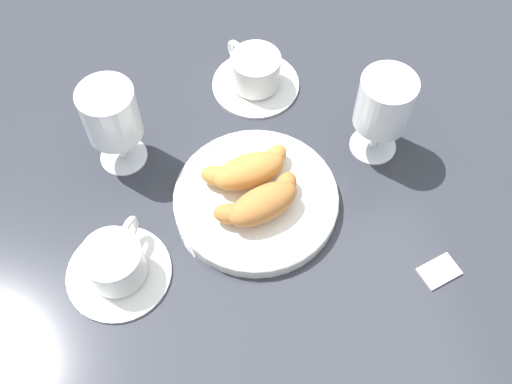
{
  "coord_description": "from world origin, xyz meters",
  "views": [
    {
      "loc": [
        -0.05,
        -0.41,
        0.73
      ],
      "look_at": [
        0.02,
        0.01,
        0.03
      ],
      "focal_mm": 42.54,
      "sensor_mm": 36.0,
      "label": 1
    }
  ],
  "objects_px": {
    "pastry_plate": "(256,199)",
    "croissant_large": "(262,203)",
    "coffee_cup_near": "(255,73)",
    "juice_glass_left": "(111,116)",
    "juice_glass_right": "(384,106)",
    "coffee_cup_far": "(116,264)",
    "croissant_small": "(248,170)",
    "sugar_packet": "(440,271)"
  },
  "relations": [
    {
      "from": "pastry_plate",
      "to": "croissant_large",
      "type": "relative_size",
      "value": 1.77
    },
    {
      "from": "coffee_cup_near",
      "to": "juice_glass_left",
      "type": "height_order",
      "value": "juice_glass_left"
    },
    {
      "from": "pastry_plate",
      "to": "juice_glass_right",
      "type": "xyz_separation_m",
      "value": [
        0.19,
        0.07,
        0.08
      ]
    },
    {
      "from": "croissant_large",
      "to": "coffee_cup_far",
      "type": "relative_size",
      "value": 0.94
    },
    {
      "from": "croissant_small",
      "to": "juice_glass_left",
      "type": "distance_m",
      "value": 0.2
    },
    {
      "from": "juice_glass_left",
      "to": "croissant_small",
      "type": "bearing_deg",
      "value": -25.16
    },
    {
      "from": "coffee_cup_near",
      "to": "juice_glass_right",
      "type": "distance_m",
      "value": 0.22
    },
    {
      "from": "coffee_cup_far",
      "to": "juice_glass_right",
      "type": "distance_m",
      "value": 0.41
    },
    {
      "from": "juice_glass_right",
      "to": "coffee_cup_near",
      "type": "bearing_deg",
      "value": 135.77
    },
    {
      "from": "juice_glass_left",
      "to": "juice_glass_right",
      "type": "height_order",
      "value": "same"
    },
    {
      "from": "croissant_small",
      "to": "juice_glass_left",
      "type": "xyz_separation_m",
      "value": [
        -0.17,
        0.08,
        0.05
      ]
    },
    {
      "from": "sugar_packet",
      "to": "croissant_large",
      "type": "bearing_deg",
      "value": 132.37
    },
    {
      "from": "pastry_plate",
      "to": "juice_glass_left",
      "type": "bearing_deg",
      "value": 147.9
    },
    {
      "from": "juice_glass_left",
      "to": "sugar_packet",
      "type": "xyz_separation_m",
      "value": [
        0.39,
        -0.25,
        -0.09
      ]
    },
    {
      "from": "coffee_cup_far",
      "to": "croissant_large",
      "type": "bearing_deg",
      "value": 14.0
    },
    {
      "from": "coffee_cup_far",
      "to": "juice_glass_left",
      "type": "height_order",
      "value": "juice_glass_left"
    },
    {
      "from": "coffee_cup_near",
      "to": "juice_glass_left",
      "type": "relative_size",
      "value": 0.97
    },
    {
      "from": "coffee_cup_near",
      "to": "juice_glass_left",
      "type": "xyz_separation_m",
      "value": [
        -0.21,
        -0.1,
        0.07
      ]
    },
    {
      "from": "croissant_large",
      "to": "croissant_small",
      "type": "height_order",
      "value": "same"
    },
    {
      "from": "coffee_cup_far",
      "to": "sugar_packet",
      "type": "distance_m",
      "value": 0.41
    },
    {
      "from": "pastry_plate",
      "to": "coffee_cup_far",
      "type": "xyz_separation_m",
      "value": [
        -0.19,
        -0.07,
        0.01
      ]
    },
    {
      "from": "croissant_small",
      "to": "juice_glass_right",
      "type": "height_order",
      "value": "juice_glass_right"
    },
    {
      "from": "croissant_large",
      "to": "juice_glass_right",
      "type": "distance_m",
      "value": 0.21
    },
    {
      "from": "coffee_cup_near",
      "to": "juice_glass_right",
      "type": "relative_size",
      "value": 0.97
    },
    {
      "from": "pastry_plate",
      "to": "juice_glass_left",
      "type": "height_order",
      "value": "juice_glass_left"
    },
    {
      "from": "coffee_cup_near",
      "to": "croissant_large",
      "type": "bearing_deg",
      "value": -97.69
    },
    {
      "from": "juice_glass_right",
      "to": "croissant_small",
      "type": "bearing_deg",
      "value": -169.19
    },
    {
      "from": "pastry_plate",
      "to": "juice_glass_right",
      "type": "height_order",
      "value": "juice_glass_right"
    },
    {
      "from": "croissant_large",
      "to": "coffee_cup_near",
      "type": "bearing_deg",
      "value": 82.31
    },
    {
      "from": "croissant_large",
      "to": "juice_glass_right",
      "type": "relative_size",
      "value": 0.92
    },
    {
      "from": "pastry_plate",
      "to": "coffee_cup_far",
      "type": "bearing_deg",
      "value": -159.21
    },
    {
      "from": "juice_glass_right",
      "to": "pastry_plate",
      "type": "bearing_deg",
      "value": -160.25
    },
    {
      "from": "croissant_large",
      "to": "juice_glass_right",
      "type": "height_order",
      "value": "juice_glass_right"
    },
    {
      "from": "pastry_plate",
      "to": "sugar_packet",
      "type": "bearing_deg",
      "value": -33.4
    },
    {
      "from": "coffee_cup_near",
      "to": "sugar_packet",
      "type": "distance_m",
      "value": 0.4
    },
    {
      "from": "croissant_large",
      "to": "juice_glass_left",
      "type": "height_order",
      "value": "juice_glass_left"
    },
    {
      "from": "coffee_cup_far",
      "to": "sugar_packet",
      "type": "xyz_separation_m",
      "value": [
        0.41,
        -0.07,
        -0.02
      ]
    },
    {
      "from": "juice_glass_right",
      "to": "croissant_large",
      "type": "bearing_deg",
      "value": -153.5
    },
    {
      "from": "pastry_plate",
      "to": "coffee_cup_far",
      "type": "relative_size",
      "value": 1.67
    },
    {
      "from": "croissant_large",
      "to": "coffee_cup_far",
      "type": "height_order",
      "value": "croissant_large"
    },
    {
      "from": "croissant_small",
      "to": "juice_glass_right",
      "type": "bearing_deg",
      "value": 10.81
    },
    {
      "from": "croissant_small",
      "to": "coffee_cup_near",
      "type": "bearing_deg",
      "value": 77.35
    }
  ]
}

